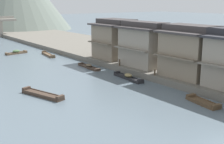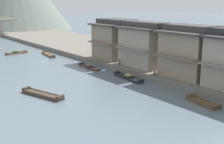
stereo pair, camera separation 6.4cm
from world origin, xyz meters
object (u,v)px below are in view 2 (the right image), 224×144
object	(u,v)px
boat_midriver_upstream	(89,67)
house_waterfront_far	(116,39)
boat_moored_second	(42,95)
house_waterfront_tall	(191,51)
house_waterfront_narrow	(144,44)
mooring_post_dock_far	(120,63)
boat_moored_far	(48,55)
mooring_post_dock_mid	(155,72)
boat_crossing_west	(16,52)
boat_upstream_distant	(203,102)
boat_midriver_drifting	(128,77)

from	to	relation	value
boat_midriver_upstream	house_waterfront_far	world-z (taller)	house_waterfront_far
boat_moored_second	house_waterfront_tall	distance (m)	17.94
house_waterfront_narrow	house_waterfront_tall	bearing A→B (deg)	-85.98
boat_midriver_upstream	mooring_post_dock_far	distance (m)	5.13
boat_moored_far	boat_midriver_upstream	size ratio (longest dim) A/B	1.03
house_waterfront_tall	mooring_post_dock_mid	size ratio (longest dim) A/B	9.38
boat_moored_second	boat_crossing_west	distance (m)	27.79
boat_crossing_west	mooring_post_dock_far	distance (m)	23.87
boat_midriver_upstream	house_waterfront_narrow	bearing A→B (deg)	-52.31
boat_moored_far	boat_upstream_distant	bearing A→B (deg)	-89.07
boat_upstream_distant	boat_crossing_west	size ratio (longest dim) A/B	0.93
boat_upstream_distant	house_waterfront_far	world-z (taller)	house_waterfront_far
mooring_post_dock_far	house_waterfront_narrow	bearing A→B (deg)	-35.80
boat_midriver_upstream	house_waterfront_narrow	size ratio (longest dim) A/B	0.76
house_waterfront_tall	mooring_post_dock_far	xyz separation A→B (m)	(-3.23, 9.61, -2.53)
mooring_post_dock_far	boat_moored_second	bearing A→B (deg)	-163.35
boat_midriver_drifting	mooring_post_dock_far	bearing A→B (deg)	65.84
boat_moored_far	boat_upstream_distant	xyz separation A→B (m)	(0.53, -33.01, -0.00)
house_waterfront_far	boat_upstream_distant	bearing A→B (deg)	-105.13
boat_crossing_west	mooring_post_dock_far	xyz separation A→B (m)	(6.59, -22.92, 0.99)
house_waterfront_narrow	boat_midriver_drifting	bearing A→B (deg)	-155.40
boat_midriver_upstream	house_waterfront_tall	xyz separation A→B (m)	(5.50, -14.09, 3.60)
boat_moored_far	house_waterfront_narrow	world-z (taller)	house_waterfront_narrow
boat_midriver_upstream	boat_crossing_west	distance (m)	18.94
house_waterfront_narrow	house_waterfront_far	distance (m)	7.37
boat_midriver_drifting	boat_crossing_west	world-z (taller)	boat_crossing_west
boat_midriver_drifting	mooring_post_dock_far	size ratio (longest dim) A/B	5.83
boat_midriver_upstream	boat_upstream_distant	size ratio (longest dim) A/B	1.39
boat_moored_second	boat_midriver_drifting	bearing A→B (deg)	0.08
boat_upstream_distant	house_waterfront_narrow	distance (m)	14.85
house_waterfront_far	mooring_post_dock_far	bearing A→B (deg)	-123.35
house_waterfront_far	mooring_post_dock_far	size ratio (longest dim) A/B	7.47
boat_midriver_drifting	boat_moored_far	bearing A→B (deg)	92.27
boat_midriver_drifting	mooring_post_dock_far	distance (m)	4.50
boat_moored_second	boat_midriver_drifting	xyz separation A→B (m)	(11.63, 0.02, 0.06)
boat_midriver_upstream	house_waterfront_narrow	world-z (taller)	house_waterfront_narrow
boat_midriver_drifting	house_waterfront_narrow	xyz separation A→B (m)	(4.49, 2.05, 3.57)
boat_moored_far	boat_midriver_drifting	size ratio (longest dim) A/B	1.01
boat_moored_far	house_waterfront_narrow	bearing A→B (deg)	-74.63
boat_crossing_west	house_waterfront_narrow	xyz separation A→B (m)	(9.29, -24.86, 3.52)
boat_moored_far	boat_midriver_upstream	bearing A→B (deg)	-88.34
boat_crossing_west	house_waterfront_tall	size ratio (longest dim) A/B	0.62
boat_midriver_upstream	house_waterfront_far	xyz separation A→B (m)	(5.81, 0.90, 3.60)
house_waterfront_tall	house_waterfront_far	distance (m)	14.99
house_waterfront_tall	boat_crossing_west	bearing A→B (deg)	106.81
boat_moored_far	boat_midriver_drifting	world-z (taller)	boat_midriver_drifting
house_waterfront_narrow	boat_midriver_upstream	bearing A→B (deg)	127.69
boat_moored_second	boat_moored_far	distance (m)	24.05
boat_moored_second	mooring_post_dock_far	distance (m)	14.05
house_waterfront_far	mooring_post_dock_mid	xyz separation A→B (m)	(-3.54, -12.28, -2.64)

